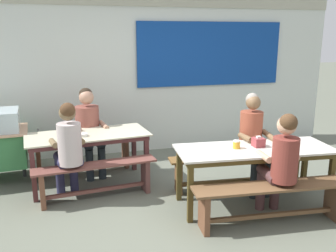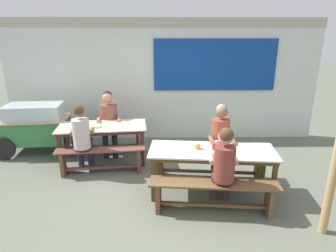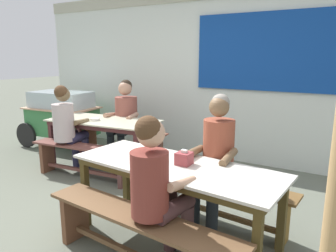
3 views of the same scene
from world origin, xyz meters
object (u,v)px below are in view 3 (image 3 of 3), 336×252
Objects in this scene: dining_table_near at (175,172)px; tissue_box at (184,158)px; person_right_near_table at (215,155)px; person_left_back_turned at (68,124)px; bench_far_back at (123,140)px; food_cart at (61,115)px; dining_table_far at (104,125)px; person_center_facing at (124,115)px; person_near_front at (157,185)px; soup_bowl at (95,119)px; bench_far_front at (83,157)px; bench_near_front at (138,233)px; condiment_jar at (156,154)px; bench_near_back at (203,190)px.

tissue_box reaches higher than dining_table_near.
person_left_back_turned is (-2.35, 0.33, -0.02)m from person_right_near_table.
bench_far_back is 1.46m from food_cart.
person_center_facing is at bearing 84.27° from dining_table_far.
bench_far_back is 1.24× the size of person_near_front.
person_left_back_turned reaches higher than dining_table_near.
person_left_back_turned is 9.14× the size of soup_bowl.
dining_table_far is 12.21× the size of soup_bowl.
bench_far_front is 1.22× the size of person_center_facing.
dining_table_far is 0.61m from bench_far_front.
dining_table_near is at bearing 84.89° from bench_near_front.
condiment_jar is (1.72, -1.65, 0.48)m from bench_far_back.
bench_far_back is 11.20× the size of soup_bowl.
dining_table_near is at bearing -149.69° from tissue_box.
dining_table_near is at bearing -11.38° from condiment_jar.
food_cart is at bearing 146.70° from bench_far_front.
bench_far_back is at bearing 130.72° from bench_near_front.
person_right_near_table is 2.39m from person_center_facing.
bench_far_back is 1.21× the size of person_center_facing.
person_near_front is (1.93, -2.06, -0.03)m from person_center_facing.
bench_near_front is 0.74m from condiment_jar.
bench_near_front is at bearing -49.28° from bench_far_back.
bench_far_back and bench_near_front have the same top height.
tissue_box is at bearing -87.22° from bench_near_back.
person_left_back_turned is 12.86× the size of condiment_jar.
food_cart is at bearing 161.21° from dining_table_far.
bench_near_front is 13.56× the size of tissue_box.
person_right_near_table is 13.24× the size of condiment_jar.
bench_near_front is at bearing -95.11° from bench_near_back.
bench_near_back is 1.01m from bench_near_front.
condiment_jar is at bearing 179.02° from tissue_box.
bench_far_back is 15.76× the size of condiment_jar.
dining_table_far and dining_table_near have the same top height.
food_cart reaches higher than soup_bowl.
bench_far_back is 0.75m from soup_bowl.
condiment_jar is (1.67, -1.15, 0.12)m from dining_table_far.
condiment_jar is at bearing -120.04° from bench_near_back.
person_center_facing is 0.55m from soup_bowl.
bench_far_front is 1.89m from bench_near_back.
dining_table_far is 1.04× the size of food_cart.
person_center_facing is at bearing 135.50° from condiment_jar.
person_near_front is (2.03, -2.12, 0.41)m from bench_far_back.
person_right_near_table is 0.57m from condiment_jar.
bench_far_front is 1.24× the size of person_left_back_turned.
bench_near_back is 0.46m from person_right_near_table.
tissue_box reaches higher than bench_far_front.
bench_far_front is 0.61m from soup_bowl.
dining_table_far is 0.95× the size of bench_near_front.
person_right_near_table reaches higher than dining_table_far.
tissue_box is at bearing -18.97° from bench_far_front.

